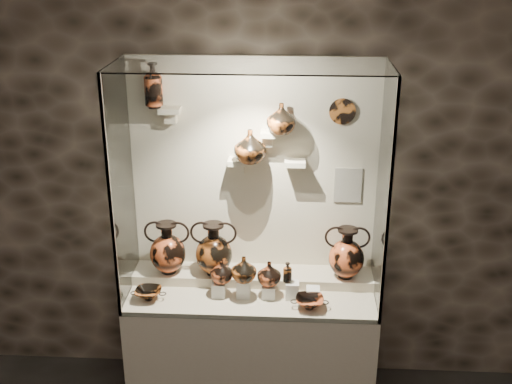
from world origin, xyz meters
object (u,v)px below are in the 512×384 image
(amphora_right, at_px, (347,253))
(jug_a, at_px, (222,271))
(jug_b, at_px, (244,269))
(lekythos_small, at_px, (288,271))
(lekythos_tall, at_px, (153,83))
(amphora_left, at_px, (168,248))
(ovoid_vase_a, at_px, (250,146))
(jug_c, at_px, (269,273))
(ovoid_vase_b, at_px, (281,118))
(kylix_left, at_px, (148,293))
(kylix_right, at_px, (310,302))
(amphora_mid, at_px, (214,249))

(amphora_right, distance_m, jug_a, 0.87)
(amphora_right, xyz_separation_m, jug_a, (-0.85, -0.18, -0.07))
(jug_a, bearing_deg, jug_b, -23.97)
(jug_b, relative_size, lekythos_small, 1.10)
(lekythos_small, distance_m, lekythos_tall, 1.52)
(amphora_left, distance_m, amphora_right, 1.25)
(lekythos_tall, bearing_deg, ovoid_vase_a, -9.79)
(lekythos_small, bearing_deg, jug_c, 170.89)
(lekythos_small, bearing_deg, ovoid_vase_b, 100.51)
(amphora_right, distance_m, ovoid_vase_b, 1.04)
(jug_c, bearing_deg, lekythos_tall, 143.13)
(kylix_left, relative_size, ovoid_vase_a, 1.03)
(lekythos_small, bearing_deg, kylix_right, -44.14)
(lekythos_tall, relative_size, ovoid_vase_b, 1.62)
(lekythos_tall, bearing_deg, ovoid_vase_b, -8.12)
(amphora_left, height_order, amphora_mid, amphora_mid)
(amphora_right, relative_size, kylix_left, 1.61)
(jug_a, distance_m, ovoid_vase_b, 1.10)
(jug_b, bearing_deg, lekythos_small, 1.55)
(amphora_right, bearing_deg, lekythos_tall, -176.59)
(jug_a, bearing_deg, lekythos_tall, 136.99)
(amphora_right, distance_m, ovoid_vase_a, 1.00)
(lekythos_small, distance_m, ovoid_vase_a, 0.87)
(amphora_left, xyz_separation_m, ovoid_vase_b, (0.78, 0.06, 0.93))
(amphora_right, bearing_deg, jug_a, -161.15)
(amphora_mid, xyz_separation_m, jug_b, (0.22, -0.20, -0.04))
(jug_c, relative_size, kylix_left, 0.74)
(amphora_mid, bearing_deg, kylix_right, -24.07)
(jug_a, relative_size, kylix_right, 0.69)
(amphora_left, xyz_separation_m, jug_b, (0.55, -0.20, -0.04))
(jug_b, relative_size, ovoid_vase_b, 0.89)
(ovoid_vase_a, distance_m, ovoid_vase_b, 0.28)
(kylix_right, bearing_deg, amphora_left, 141.98)
(amphora_right, bearing_deg, jug_b, -156.36)
(ovoid_vase_b, bearing_deg, lekythos_small, -86.92)
(amphora_right, xyz_separation_m, kylix_right, (-0.25, -0.32, -0.21))
(kylix_right, xyz_separation_m, lekythos_tall, (-1.04, 0.40, 1.35))
(lekythos_small, relative_size, kylix_left, 0.71)
(amphora_right, relative_size, ovoid_vase_a, 1.66)
(ovoid_vase_a, bearing_deg, lekythos_tall, 164.30)
(amphora_right, bearing_deg, ovoid_vase_b, -179.29)
(amphora_right, height_order, kylix_left, amphora_right)
(amphora_left, relative_size, ovoid_vase_b, 1.89)
(kylix_right, relative_size, ovoid_vase_b, 1.19)
(amphora_right, height_order, lekythos_tall, lekythos_tall)
(amphora_right, xyz_separation_m, lekythos_tall, (-1.30, 0.08, 1.14))
(amphora_mid, distance_m, lekythos_tall, 1.20)
(jug_a, bearing_deg, jug_c, -12.89)
(jug_c, xyz_separation_m, lekythos_small, (0.12, -0.01, 0.03))
(lekythos_small, height_order, kylix_left, lekythos_small)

